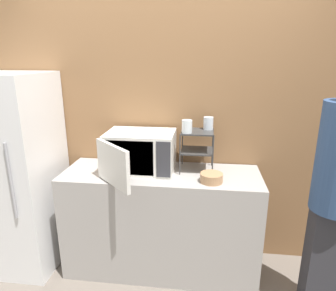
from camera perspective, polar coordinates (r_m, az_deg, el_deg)
ground_plane at (r=2.77m, az=-2.15°, el=-25.42°), size 12.00×12.00×0.00m
wall_back at (r=2.71m, az=-0.39°, el=4.89°), size 8.00×0.06×2.60m
counter at (r=2.72m, az=-1.27°, el=-14.20°), size 1.65×0.57×0.92m
microwave at (r=2.52m, az=-5.46°, el=-1.19°), size 0.59×0.72×0.33m
dish_rack at (r=2.51m, az=5.56°, el=0.66°), size 0.27×0.26×0.34m
glass_front_left at (r=2.40m, az=3.63°, el=3.64°), size 0.08×0.08×0.10m
glass_back_right at (r=2.54m, az=7.68°, el=4.23°), size 0.08×0.08×0.10m
bowl at (r=2.35m, az=8.27°, el=-6.11°), size 0.18×0.18×0.07m
refrigerator at (r=2.95m, az=-27.05°, el=-4.80°), size 0.68×0.70×1.73m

